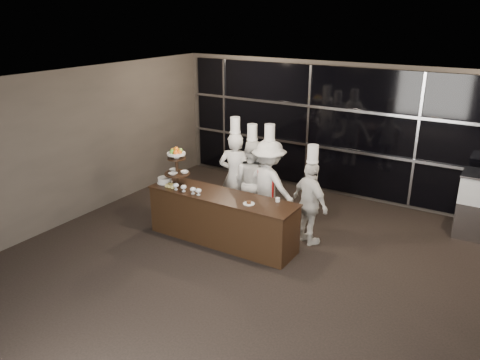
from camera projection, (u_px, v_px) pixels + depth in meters
The scene contains 13 objects.
room at pixel (240, 213), 6.19m from camera, with size 10.00×10.00×10.00m.
window_wall at pixel (359, 134), 10.13m from camera, with size 8.60×0.10×2.80m.
buffet_counter at pixel (222, 218), 8.50m from camera, with size 2.84×0.74×0.92m.
display_stand at pixel (177, 164), 8.70m from camera, with size 0.48×0.48×0.74m.
compotes at pixel (188, 188), 8.43m from camera, with size 0.62×0.11×0.12m.
layer_cake at pixel (165, 180), 8.92m from camera, with size 0.30×0.30×0.11m.
pastry_squares at pixel (171, 186), 8.71m from camera, with size 0.19×0.13×0.05m.
small_plate at pixel (249, 203), 7.95m from camera, with size 0.20×0.20×0.05m.
chef_cup at pixel (278, 200), 8.04m from camera, with size 0.08×0.08×0.07m, color white.
chef_a at pixel (235, 175), 9.30m from camera, with size 0.77×0.63×2.11m.
chef_b at pixel (252, 181), 9.19m from camera, with size 0.83×0.65×2.00m.
chef_c at pixel (269, 185), 8.90m from camera, with size 1.24×0.84×2.07m.
chef_d at pixel (310, 202), 8.33m from camera, with size 0.98×0.78×1.86m.
Camera 1 is at (2.99, -4.82, 4.02)m, focal length 35.00 mm.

